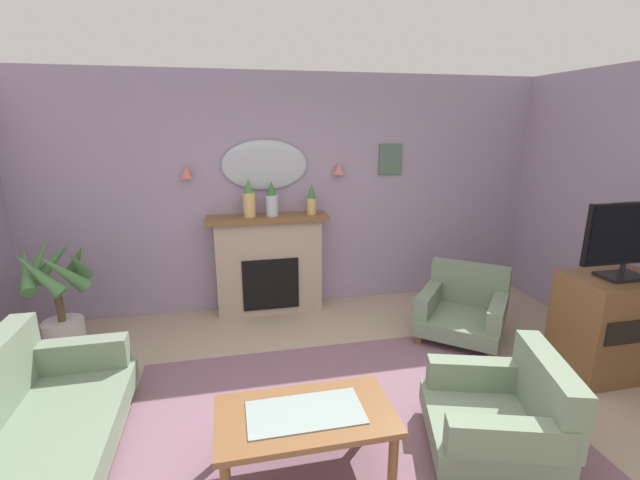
% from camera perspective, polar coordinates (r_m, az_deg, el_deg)
% --- Properties ---
extents(floor, '(6.99, 6.12, 0.10)m').
position_cam_1_polar(floor, '(3.32, 4.76, -26.52)').
color(floor, tan).
rests_on(floor, ground).
extents(wall_back, '(6.99, 0.10, 2.72)m').
position_cam_1_polar(wall_back, '(5.09, -3.47, 6.16)').
color(wall_back, '#9E8CA8').
rests_on(wall_back, ground).
extents(patterned_rug, '(3.20, 2.40, 0.01)m').
position_cam_1_polar(patterned_rug, '(3.43, 3.73, -23.67)').
color(patterned_rug, '#7F5B6B').
rests_on(patterned_rug, ground).
extents(fireplace, '(1.36, 0.36, 1.16)m').
position_cam_1_polar(fireplace, '(5.03, -6.77, -3.32)').
color(fireplace, tan).
rests_on(fireplace, ground).
extents(mantel_vase_right, '(0.14, 0.14, 0.43)m').
position_cam_1_polar(mantel_vase_right, '(4.80, -9.41, 5.25)').
color(mantel_vase_right, tan).
rests_on(mantel_vase_right, fireplace).
extents(mantel_vase_left, '(0.14, 0.14, 0.39)m').
position_cam_1_polar(mantel_vase_left, '(4.82, -6.42, 5.19)').
color(mantel_vase_left, silver).
rests_on(mantel_vase_left, fireplace).
extents(mantel_vase_centre, '(0.10, 0.10, 0.34)m').
position_cam_1_polar(mantel_vase_centre, '(4.88, -1.14, 5.42)').
color(mantel_vase_centre, tan).
rests_on(mantel_vase_centre, fireplace).
extents(wall_mirror, '(0.96, 0.06, 0.56)m').
position_cam_1_polar(wall_mirror, '(4.93, -7.35, 9.86)').
color(wall_mirror, '#B2BCC6').
extents(wall_sconce_left, '(0.14, 0.14, 0.14)m').
position_cam_1_polar(wall_sconce_left, '(4.89, -17.36, 8.67)').
color(wall_sconce_left, '#D17066').
extents(wall_sconce_right, '(0.14, 0.14, 0.14)m').
position_cam_1_polar(wall_sconce_right, '(5.03, 2.54, 9.50)').
color(wall_sconce_right, '#D17066').
extents(framed_picture, '(0.28, 0.03, 0.36)m').
position_cam_1_polar(framed_picture, '(5.28, 9.33, 10.57)').
color(framed_picture, '#4C6B56').
extents(coffee_table, '(1.10, 0.60, 0.45)m').
position_cam_1_polar(coffee_table, '(2.87, -1.97, -22.89)').
color(coffee_table, brown).
rests_on(coffee_table, ground).
extents(floral_couch, '(0.87, 1.72, 0.76)m').
position_cam_1_polar(floral_couch, '(3.44, -35.16, -20.21)').
color(floral_couch, gray).
rests_on(floral_couch, ground).
extents(armchair_by_coffee_table, '(1.14, 1.14, 0.71)m').
position_cam_1_polar(armchair_by_coffee_table, '(4.78, 18.57, -8.45)').
color(armchair_by_coffee_table, gray).
rests_on(armchair_by_coffee_table, ground).
extents(armchair_near_fireplace, '(1.02, 1.01, 0.71)m').
position_cam_1_polar(armchair_near_fireplace, '(3.31, 23.35, -20.24)').
color(armchair_near_fireplace, gray).
rests_on(armchair_near_fireplace, ground).
extents(tv_cabinet, '(0.80, 0.58, 0.90)m').
position_cam_1_polar(tv_cabinet, '(4.59, 34.11, -9.39)').
color(tv_cabinet, brown).
rests_on(tv_cabinet, ground).
extents(tv_flatscreen, '(0.84, 0.24, 0.65)m').
position_cam_1_polar(tv_flatscreen, '(4.35, 35.84, 0.17)').
color(tv_flatscreen, black).
rests_on(tv_flatscreen, tv_cabinet).
extents(potted_plant_tall_palm, '(0.71, 0.71, 1.12)m').
position_cam_1_polar(potted_plant_tall_palm, '(4.79, -31.51, -6.18)').
color(potted_plant_tall_palm, silver).
rests_on(potted_plant_tall_palm, ground).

